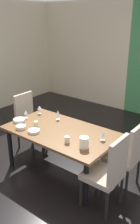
# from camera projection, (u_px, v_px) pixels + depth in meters

# --- Properties ---
(ground_plane) EXTENTS (5.87, 5.97, 0.02)m
(ground_plane) POSITION_uv_depth(u_px,v_px,m) (58.00, 160.00, 4.32)
(ground_plane) COLOR black
(back_panel_interior) EXTENTS (2.74, 0.10, 2.66)m
(back_panel_interior) POSITION_uv_depth(u_px,v_px,m) (83.00, 53.00, 6.86)
(back_panel_interior) COLOR beige
(back_panel_interior) RESTS_ON ground_plane
(dining_table) EXTENTS (1.70, 0.98, 0.72)m
(dining_table) POSITION_uv_depth(u_px,v_px,m) (61.00, 135.00, 3.81)
(dining_table) COLOR brown
(dining_table) RESTS_ON ground_plane
(chair_left_far) EXTENTS (0.45, 0.44, 1.02)m
(chair_left_far) POSITION_uv_depth(u_px,v_px,m) (29.00, 118.00, 4.60)
(chair_left_far) COLOR #A0927E
(chair_left_far) RESTS_ON ground_plane
(chair_right_far) EXTENTS (0.44, 0.44, 1.01)m
(chair_right_far) POSITION_uv_depth(u_px,v_px,m) (128.00, 153.00, 3.46)
(chair_right_far) COLOR #A0927E
(chair_right_far) RESTS_ON ground_plane
(chair_right_near) EXTENTS (0.44, 0.44, 1.04)m
(chair_right_near) POSITION_uv_depth(u_px,v_px,m) (109.00, 171.00, 3.07)
(chair_right_near) COLOR #A0927E
(chair_right_near) RESTS_ON ground_plane
(wine_glass_near_shelf) EXTENTS (0.08, 0.08, 0.14)m
(wine_glass_near_shelf) POSITION_uv_depth(u_px,v_px,m) (103.00, 134.00, 3.45)
(wine_glass_near_shelf) COLOR silver
(wine_glass_near_shelf) RESTS_ON dining_table
(wine_glass_near_window) EXTENTS (0.06, 0.06, 0.14)m
(wine_glass_near_window) POSITION_uv_depth(u_px,v_px,m) (26.00, 112.00, 4.18)
(wine_glass_near_window) COLOR silver
(wine_glass_near_window) RESTS_ON dining_table
(wine_glass_rear) EXTENTS (0.08, 0.08, 0.15)m
(wine_glass_rear) POSITION_uv_depth(u_px,v_px,m) (39.00, 108.00, 4.36)
(wine_glass_rear) COLOR silver
(wine_glass_rear) RESTS_ON dining_table
(wine_glass_north) EXTENTS (0.07, 0.07, 0.16)m
(wine_glass_north) POSITION_uv_depth(u_px,v_px,m) (58.00, 113.00, 4.12)
(wine_glass_north) COLOR silver
(wine_glass_north) RESTS_ON dining_table
(serving_bowl_south) EXTENTS (0.18, 0.18, 0.04)m
(serving_bowl_south) POSITION_uv_depth(u_px,v_px,m) (34.00, 131.00, 3.71)
(serving_bowl_south) COLOR white
(serving_bowl_south) RESTS_ON dining_table
(serving_bowl_center) EXTENTS (0.20, 0.20, 0.05)m
(serving_bowl_center) POSITION_uv_depth(u_px,v_px,m) (19.00, 120.00, 4.08)
(serving_bowl_center) COLOR #F0E8CD
(serving_bowl_center) RESTS_ON dining_table
(serving_bowl_west) EXTENTS (0.15, 0.15, 0.05)m
(serving_bowl_west) POSITION_uv_depth(u_px,v_px,m) (21.00, 127.00, 3.83)
(serving_bowl_west) COLOR beige
(serving_bowl_west) RESTS_ON dining_table
(cup_front) EXTENTS (0.07, 0.07, 0.08)m
(cup_front) POSITION_uv_depth(u_px,v_px,m) (36.00, 124.00, 3.90)
(cup_front) COLOR beige
(cup_front) RESTS_ON dining_table
(cup_right) EXTENTS (0.07, 0.07, 0.09)m
(cup_right) POSITION_uv_depth(u_px,v_px,m) (67.00, 140.00, 3.41)
(cup_right) COLOR beige
(cup_right) RESTS_ON dining_table
(pitcher_left) EXTENTS (0.14, 0.12, 0.15)m
(pitcher_left) POSITION_uv_depth(u_px,v_px,m) (84.00, 142.00, 3.27)
(pitcher_left) COLOR white
(pitcher_left) RESTS_ON dining_table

